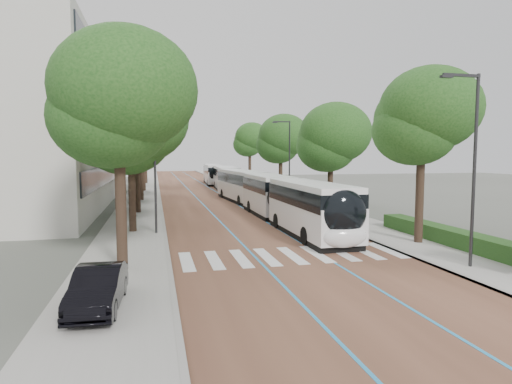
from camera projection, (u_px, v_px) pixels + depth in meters
ground at (295, 261)px, 19.44m from camera, size 160.00×160.00×0.00m
road at (201, 190)px, 58.21m from camera, size 11.00×140.00×0.02m
sidewalk_left at (144, 191)px, 56.47m from camera, size 4.00×140.00×0.12m
sidewalk_right at (255, 189)px, 59.93m from camera, size 4.00×140.00×0.12m
kerb_left at (159, 191)px, 56.91m from camera, size 0.20×140.00×0.14m
kerb_right at (241, 189)px, 59.49m from camera, size 0.20×140.00×0.14m
zebra_crossing at (292, 255)px, 20.45m from camera, size 10.55×3.60×0.01m
lane_line_left at (189, 190)px, 57.83m from camera, size 0.12×126.00×0.01m
lane_line_right at (213, 190)px, 58.57m from camera, size 0.12×126.00×0.01m
office_building at (13, 132)px, 41.47m from camera, size 18.11×40.00×14.00m
hedge at (467, 241)px, 21.50m from camera, size 1.20×14.00×0.80m
streetlight_near at (471, 155)px, 17.64m from camera, size 1.82×0.20×8.00m
streetlight_far at (288, 155)px, 41.87m from camera, size 1.82×0.20×8.00m
lamp_post_left at (155, 167)px, 25.43m from camera, size 0.14×0.14×8.00m
trees_left at (139, 139)px, 41.51m from camera, size 6.49×61.12×9.29m
trees_right at (301, 139)px, 41.31m from camera, size 5.72×47.15×9.00m
lead_bus at (290, 202)px, 28.91m from camera, size 2.63×18.41×3.20m
bus_queued_0 at (243, 186)px, 43.84m from camera, size 3.30×12.53×3.20m
bus_queued_1 at (226, 179)px, 57.28m from camera, size 3.24×12.52×3.20m
bus_queued_2 at (214, 174)px, 69.54m from camera, size 3.13×12.51×3.20m
parked_car at (98, 288)px, 13.07m from camera, size 1.56×3.96×1.28m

